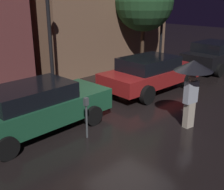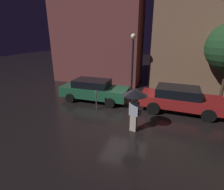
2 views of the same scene
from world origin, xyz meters
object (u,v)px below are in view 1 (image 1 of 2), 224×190
Objects in this scene: parked_car_green at (36,107)px; parking_meter at (86,113)px; street_lamp_near at (49,23)px; pedestrian_with_umbrella at (193,74)px; street_lamp_far at (163,4)px; parked_car_red at (150,73)px; parked_car_black at (214,55)px.

parking_meter is (0.76, -1.35, -0.01)m from parked_car_green.
parking_meter is 0.27× the size of street_lamp_near.
pedestrian_with_umbrella is at bearing -75.94° from street_lamp_near.
street_lamp_far reaches higher than pedestrian_with_umbrella.
pedestrian_with_umbrella is at bearing -42.74° from parked_car_green.
parked_car_red is 1.13× the size of parked_car_black.
parked_car_black is 9.21m from street_lamp_near.
street_lamp_far is (9.12, 2.22, 2.64)m from parked_car_green.
parked_car_black is at bearing -56.68° from street_lamp_far.
street_lamp_near reaches higher than parking_meter.
parking_meter is at bearing -61.73° from parked_car_green.
parked_car_black is at bearing 31.75° from pedestrian_with_umbrella.
street_lamp_near is 0.93× the size of street_lamp_far.
pedestrian_with_umbrella is 7.96m from street_lamp_far.
parked_car_red is 3.73m from pedestrian_with_umbrella.
street_lamp_near is (2.06, 2.22, 2.11)m from parked_car_green.
street_lamp_near is (-1.31, 5.23, 1.19)m from pedestrian_with_umbrella.
parking_meter is at bearing -110.03° from street_lamp_near.
pedestrian_with_umbrella is 3.23m from parking_meter.
parking_meter is (-2.61, 1.65, -0.93)m from pedestrian_with_umbrella.
parked_car_green is at bearing 119.29° from parking_meter.
parked_car_red reaches higher than parked_car_green.
street_lamp_near is (1.30, 3.57, 2.12)m from parking_meter.
street_lamp_near is at bearing 180.00° from street_lamp_far.
parked_car_green is 2.19× the size of pedestrian_with_umbrella.
parked_car_black reaches higher than parked_car_red.
parked_car_red is (5.37, 0.01, 0.02)m from parked_car_green.
street_lamp_far is (-1.58, 2.41, 2.60)m from parked_car_black.
parked_car_green is at bearing -166.29° from street_lamp_far.
street_lamp_far is (7.06, -0.00, 0.53)m from street_lamp_near.
parked_car_green is 10.70m from parked_car_black.
parked_car_red is at bearing 179.00° from parked_car_black.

